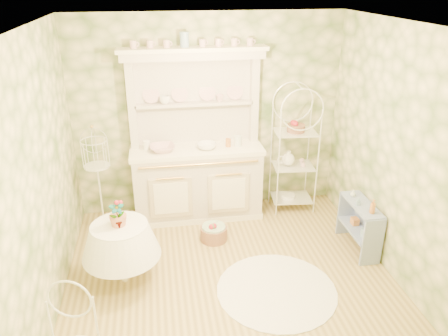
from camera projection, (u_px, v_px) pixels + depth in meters
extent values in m
plane|color=tan|center=(231.00, 281.00, 4.83)|extent=(3.60, 3.60, 0.00)
plane|color=white|center=(233.00, 26.00, 3.74)|extent=(3.60, 3.60, 0.00)
plane|color=beige|center=(40.00, 183.00, 4.02)|extent=(3.60, 3.60, 0.00)
plane|color=beige|center=(402.00, 158.00, 4.55)|extent=(3.60, 3.60, 0.00)
plane|color=beige|center=(209.00, 116.00, 5.91)|extent=(3.60, 3.60, 0.00)
plane|color=beige|center=(285.00, 289.00, 2.66)|extent=(3.60, 3.60, 0.00)
cube|color=silver|center=(196.00, 138.00, 5.71)|extent=(1.87, 0.61, 2.29)
cube|color=white|center=(294.00, 149.00, 6.01)|extent=(0.60, 0.45, 1.81)
cube|color=#8193BE|center=(359.00, 227.00, 5.30)|extent=(0.27, 0.70, 0.60)
cylinder|color=white|center=(122.00, 256.00, 4.71)|extent=(0.66, 0.66, 0.65)
cube|color=white|center=(98.00, 176.00, 5.52)|extent=(0.37, 0.37, 1.55)
cylinder|color=#94654C|center=(214.00, 231.00, 5.54)|extent=(0.38, 0.38, 0.24)
cylinder|color=white|center=(277.00, 290.00, 4.68)|extent=(1.62, 1.62, 0.01)
imported|color=white|center=(163.00, 151.00, 5.65)|extent=(0.34, 0.34, 0.08)
imported|color=white|center=(207.00, 148.00, 5.73)|extent=(0.27, 0.27, 0.08)
imported|color=white|center=(165.00, 102.00, 5.61)|extent=(0.17, 0.17, 0.11)
imported|color=white|center=(220.00, 99.00, 5.71)|extent=(0.10, 0.10, 0.09)
imported|color=#3F7238|center=(117.00, 216.00, 4.45)|extent=(0.18, 0.15, 0.30)
imported|color=#BC722F|center=(373.00, 208.00, 4.95)|extent=(0.09, 0.09, 0.17)
imported|color=#82A5BF|center=(358.00, 202.00, 5.14)|extent=(0.05, 0.05, 0.10)
imported|color=silver|center=(353.00, 194.00, 5.34)|extent=(0.09, 0.09, 0.09)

